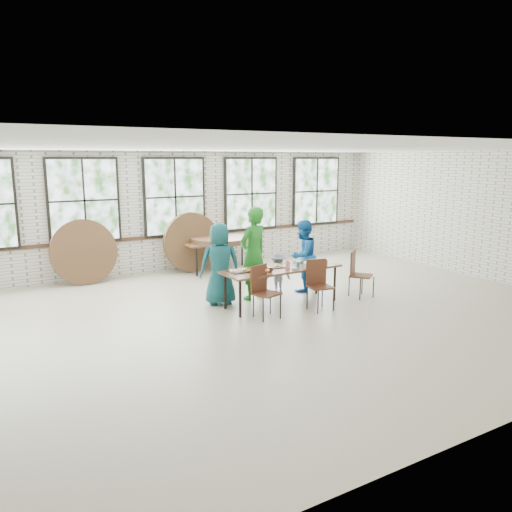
% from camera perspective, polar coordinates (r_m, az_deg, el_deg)
% --- Properties ---
extents(room, '(12.00, 12.00, 12.00)m').
position_cam_1_polar(room, '(12.73, -9.25, 6.48)').
color(room, '#B9AE93').
rests_on(room, ground).
extents(dining_table, '(2.42, 0.87, 0.74)m').
position_cam_1_polar(dining_table, '(9.69, 2.95, -1.64)').
color(dining_table, brown).
rests_on(dining_table, ground).
extents(chair_near_left, '(0.53, 0.52, 0.95)m').
position_cam_1_polar(chair_near_left, '(8.95, 0.78, -3.56)').
color(chair_near_left, '#512A1B').
rests_on(chair_near_left, ground).
extents(chair_near_right, '(0.48, 0.47, 0.95)m').
position_cam_1_polar(chair_near_right, '(9.51, 7.13, -2.76)').
color(chair_near_right, '#512A1B').
rests_on(chair_near_right, ground).
extents(chair_spare, '(0.58, 0.58, 0.95)m').
position_cam_1_polar(chair_spare, '(10.49, 11.48, -1.59)').
color(chair_spare, '#512A1B').
rests_on(chair_spare, ground).
extents(adult_teal, '(0.90, 0.72, 1.61)m').
position_cam_1_polar(adult_teal, '(9.72, -4.15, -0.91)').
color(adult_teal, '#1B5A69').
rests_on(adult_teal, ground).
extents(adult_green, '(0.79, 0.63, 1.88)m').
position_cam_1_polar(adult_green, '(10.04, -0.30, 0.29)').
color(adult_green, '#217C22').
rests_on(adult_green, ground).
extents(toddler, '(0.63, 0.42, 0.91)m').
position_cam_1_polar(toddler, '(10.44, 2.49, -2.01)').
color(toddler, '#131F3B').
rests_on(toddler, ground).
extents(adult_blue, '(0.90, 0.80, 1.54)m').
position_cam_1_polar(adult_blue, '(10.73, 5.36, 0.02)').
color(adult_blue, '#1961B1').
rests_on(adult_blue, ground).
extents(storage_table, '(1.82, 0.80, 0.74)m').
position_cam_1_polar(storage_table, '(12.67, -4.10, 1.36)').
color(storage_table, brown).
rests_on(storage_table, ground).
extents(tabletop_clutter, '(2.06, 0.62, 0.11)m').
position_cam_1_polar(tabletop_clutter, '(9.68, 3.47, -1.20)').
color(tabletop_clutter, black).
rests_on(tabletop_clutter, dining_table).
extents(round_tops_stacked, '(1.50, 1.50, 0.13)m').
position_cam_1_polar(round_tops_stacked, '(12.65, -4.11, 1.89)').
color(round_tops_stacked, brown).
rests_on(round_tops_stacked, storage_table).
extents(round_tops_leaning, '(4.13, 0.41, 1.49)m').
position_cam_1_polar(round_tops_leaning, '(12.38, -11.07, 1.18)').
color(round_tops_leaning, brown).
rests_on(round_tops_leaning, ground).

